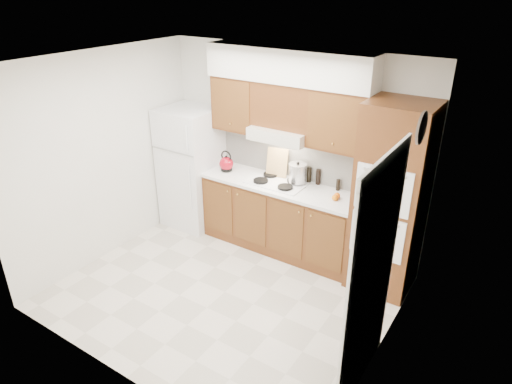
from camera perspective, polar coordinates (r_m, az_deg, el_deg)
floor at (r=5.45m, az=-3.92°, el=-12.36°), size 3.60×3.60×0.00m
ceiling at (r=4.38m, az=-4.96°, el=15.66°), size 3.60×3.60×0.00m
wall_back at (r=5.94m, az=4.43°, el=5.27°), size 3.60×0.02×2.60m
wall_left at (r=5.97m, az=-18.32°, el=4.13°), size 0.02×3.00×2.60m
wall_right at (r=4.05m, az=16.45°, el=-5.87°), size 0.02×3.00×2.60m
fridge at (r=6.58m, az=-8.02°, el=3.03°), size 0.75×0.72×1.72m
base_cabinets at (r=6.03m, az=2.98°, el=-3.20°), size 2.11×0.60×0.90m
countertop at (r=5.82m, az=3.04°, el=0.83°), size 2.13×0.62×0.04m
backsplash at (r=5.94m, az=4.55°, el=4.46°), size 2.11×0.03×0.56m
oven_cabinet at (r=5.24m, az=16.47°, el=-0.98°), size 0.70×0.65×2.20m
upper_cab_left at (r=6.00m, az=-2.25°, el=11.05°), size 0.63×0.33×0.70m
upper_cab_right at (r=5.33m, az=10.55°, el=8.80°), size 0.73×0.33×0.70m
range_hood at (r=5.67m, az=3.19°, el=7.28°), size 0.75×0.45×0.15m
upper_cab_over_hood at (r=5.62m, az=3.59°, el=10.83°), size 0.75×0.33×0.55m
soffit at (r=5.49m, az=4.11°, el=15.52°), size 2.13×0.36×0.40m
cooktop at (r=5.85m, az=2.72°, el=1.24°), size 0.74×0.50×0.01m
doorway at (r=3.91m, az=14.20°, el=-11.26°), size 0.02×0.90×2.10m
wall_clock at (r=4.22m, az=20.01°, el=7.55°), size 0.02×0.30×0.30m
kettle at (r=6.17m, az=-3.73°, el=3.56°), size 0.25×0.25×0.19m
cutting_board at (r=5.95m, az=2.66°, el=3.72°), size 0.29×0.14×0.37m
stock_pot at (r=5.77m, az=5.22°, el=2.35°), size 0.26×0.26×0.23m
condiment_a at (r=5.84m, az=6.65°, el=2.13°), size 0.07×0.07×0.21m
condiment_b at (r=5.81m, az=7.79°, el=1.89°), size 0.08×0.08×0.20m
condiment_c at (r=5.69m, az=10.22°, el=0.88°), size 0.06×0.06×0.14m
orange_near at (r=5.48m, az=10.09°, el=-0.48°), size 0.08×0.08×0.08m
orange_far at (r=5.44m, az=9.83°, el=-0.71°), size 0.09×0.09×0.07m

